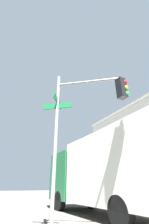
# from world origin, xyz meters

# --- Properties ---
(traffic_signal_near) EXTENTS (2.05, 2.55, 5.33)m
(traffic_signal_near) POSITION_xyz_m (-6.21, -5.74, 3.77)
(traffic_signal_near) COLOR slate
(traffic_signal_near) RESTS_ON ground_plane
(box_truck_second) EXTENTS (7.60, 2.78, 3.52)m
(box_truck_second) POSITION_xyz_m (-9.22, -3.24, 1.94)
(box_truck_second) COLOR #19592D
(box_truck_second) RESTS_ON ground_plane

